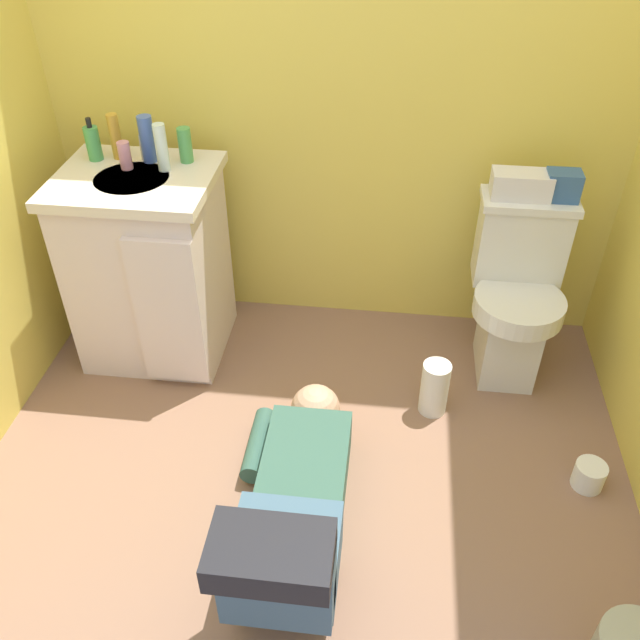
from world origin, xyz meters
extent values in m
cube|color=#8B644F|center=(0.00, 0.00, -0.02)|extent=(2.84, 2.95, 0.04)
cube|color=#E5CB52|center=(0.00, 1.02, 1.20)|extent=(2.50, 0.08, 2.40)
cube|color=silver|center=(0.77, 0.63, 0.19)|extent=(0.22, 0.30, 0.38)
cylinder|color=silver|center=(0.77, 0.57, 0.38)|extent=(0.35, 0.35, 0.08)
cube|color=silver|center=(0.77, 0.76, 0.55)|extent=(0.34, 0.17, 0.34)
cube|color=silver|center=(0.77, 0.76, 0.73)|extent=(0.36, 0.19, 0.03)
cube|color=silver|center=(-0.72, 0.63, 0.39)|extent=(0.56, 0.48, 0.78)
cube|color=silver|center=(-0.72, 0.63, 0.80)|extent=(0.60, 0.52, 0.04)
cylinder|color=silver|center=(-0.72, 0.61, 0.79)|extent=(0.28, 0.28, 0.05)
cube|color=silver|center=(-0.57, 0.37, 0.37)|extent=(0.26, 0.03, 0.66)
cylinder|color=silver|center=(-0.72, 0.77, 0.87)|extent=(0.02, 0.02, 0.10)
cube|color=#33594C|center=(0.02, -0.13, 0.09)|extent=(0.29, 0.52, 0.17)
sphere|color=tan|center=(0.02, 0.20, 0.10)|extent=(0.19, 0.19, 0.19)
cube|color=#405E76|center=(0.02, -0.49, 0.18)|extent=(0.31, 0.28, 0.20)
cube|color=#405E76|center=(0.02, -0.63, 0.30)|extent=(0.31, 0.12, 0.32)
cube|color=black|center=(0.02, -0.67, 0.47)|extent=(0.31, 0.19, 0.09)
cylinder|color=#33594C|center=(-0.17, 0.03, 0.06)|extent=(0.08, 0.30, 0.08)
cube|color=silver|center=(0.72, 0.76, 0.80)|extent=(0.22, 0.11, 0.10)
cube|color=#33598C|center=(0.87, 0.76, 0.81)|extent=(0.12, 0.09, 0.11)
cylinder|color=#47A154|center=(-0.91, 0.75, 0.89)|extent=(0.06, 0.06, 0.13)
cylinder|color=black|center=(-0.91, 0.75, 0.97)|extent=(0.02, 0.02, 0.04)
cylinder|color=gold|center=(-0.83, 0.77, 0.91)|extent=(0.04, 0.04, 0.18)
cylinder|color=pink|center=(-0.77, 0.68, 0.87)|extent=(0.05, 0.05, 0.11)
cylinder|color=#4261BB|center=(-0.70, 0.76, 0.91)|extent=(0.06, 0.06, 0.18)
cylinder|color=silver|center=(-0.62, 0.69, 0.91)|extent=(0.05, 0.05, 0.18)
cylinder|color=#4DA053|center=(-0.56, 0.77, 0.89)|extent=(0.05, 0.05, 0.13)
cylinder|color=white|center=(0.47, 0.35, 0.12)|extent=(0.11, 0.11, 0.23)
cylinder|color=white|center=(1.01, 0.04, 0.05)|extent=(0.11, 0.11, 0.10)
camera|label=1|loc=(0.25, -1.58, 1.93)|focal=37.45mm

